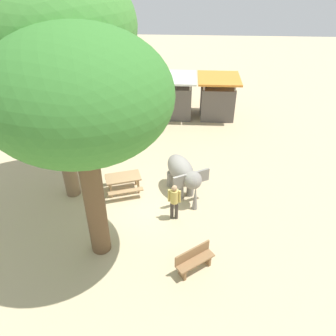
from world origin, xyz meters
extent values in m
plane|color=tan|center=(0.00, 0.00, 0.00)|extent=(60.00, 60.00, 0.00)
cylinder|color=gray|center=(1.58, 0.61, 0.36)|extent=(0.31, 0.31, 0.71)
cylinder|color=gray|center=(1.14, 0.38, 0.36)|extent=(0.31, 0.31, 0.71)
cylinder|color=gray|center=(1.12, 1.47, 0.36)|extent=(0.31, 0.31, 0.71)
cylinder|color=gray|center=(0.68, 1.24, 0.36)|extent=(0.31, 0.31, 0.71)
ellipsoid|color=gray|center=(1.13, 0.93, 1.14)|extent=(1.63, 2.00, 1.07)
sphere|color=gray|center=(1.64, -0.05, 1.27)|extent=(0.76, 0.76, 0.76)
cone|color=gray|center=(1.77, -0.30, 0.60)|extent=(0.24, 0.24, 1.20)
cube|color=gray|center=(2.03, 0.29, 1.27)|extent=(0.59, 0.37, 0.57)
cube|color=gray|center=(1.14, -0.18, 1.27)|extent=(0.59, 0.37, 0.57)
cylinder|color=#3F3833|center=(0.85, -0.91, 0.41)|extent=(0.14, 0.14, 0.82)
cylinder|color=#3F3833|center=(1.03, -0.92, 0.41)|extent=(0.14, 0.14, 0.82)
cylinder|color=tan|center=(0.94, -0.91, 1.11)|extent=(0.32, 0.32, 0.58)
sphere|color=tan|center=(0.94, -0.91, 1.51)|extent=(0.22, 0.22, 0.22)
cylinder|color=tan|center=(0.73, -0.89, 1.12)|extent=(0.09, 0.09, 0.55)
cylinder|color=tan|center=(1.15, -0.94, 1.12)|extent=(0.09, 0.09, 0.55)
cylinder|color=brown|center=(-3.56, 0.44, 2.62)|extent=(0.61, 0.61, 5.24)
ellipsoid|color=#478C38|center=(-3.56, 0.44, 6.97)|extent=(6.37, 5.84, 4.51)
cylinder|color=brown|center=(-1.64, -2.66, 2.23)|extent=(0.69, 0.69, 4.47)
ellipsoid|color=#387A2D|center=(-1.64, -2.66, 5.89)|extent=(5.24, 4.81, 3.71)
cube|color=olive|center=(1.74, -3.47, 0.45)|extent=(1.36, 1.16, 0.06)
cube|color=olive|center=(1.64, -3.33, 0.68)|extent=(1.15, 0.89, 0.40)
cube|color=olive|center=(2.16, -3.15, 0.21)|extent=(0.28, 0.34, 0.42)
cube|color=olive|center=(1.32, -3.78, 0.21)|extent=(0.28, 0.34, 0.42)
cube|color=#9E7A51|center=(-1.36, 0.72, 0.75)|extent=(1.67, 1.23, 0.06)
cylinder|color=#9E7A51|center=(-1.83, 0.23, 0.36)|extent=(0.10, 0.10, 0.72)
cylinder|color=#9E7A51|center=(-2.03, 0.84, 0.36)|extent=(0.10, 0.10, 0.72)
cylinder|color=#9E7A51|center=(-0.69, 0.61, 0.36)|extent=(0.10, 0.10, 0.72)
cylinder|color=#9E7A51|center=(-0.89, 1.21, 0.36)|extent=(0.10, 0.10, 0.72)
cube|color=#9E7A51|center=(-1.17, 0.14, 0.44)|extent=(1.50, 0.69, 0.05)
cube|color=#9E7A51|center=(-1.55, 1.31, 0.44)|extent=(1.50, 0.69, 0.05)
cube|color=#59514C|center=(-4.59, 8.60, 1.00)|extent=(2.00, 1.80, 2.00)
cube|color=#3856B2|center=(-4.59, 8.60, 2.46)|extent=(2.50, 2.50, 0.12)
cylinder|color=gray|center=(-3.69, 9.41, 1.20)|extent=(0.10, 0.10, 2.40)
cylinder|color=gray|center=(-3.69, 7.79, 1.20)|extent=(0.10, 0.10, 2.40)
cylinder|color=gray|center=(-5.49, 9.41, 1.20)|extent=(0.10, 0.10, 2.40)
cylinder|color=gray|center=(-5.49, 7.79, 1.20)|extent=(0.10, 0.10, 2.40)
cube|color=#59514C|center=(-1.99, 8.60, 1.00)|extent=(2.00, 1.80, 2.00)
cube|color=#C63833|center=(-1.99, 8.60, 2.46)|extent=(2.50, 2.50, 0.12)
cylinder|color=gray|center=(-1.09, 9.41, 1.20)|extent=(0.10, 0.10, 2.40)
cylinder|color=gray|center=(-1.09, 7.79, 1.20)|extent=(0.10, 0.10, 2.40)
cylinder|color=gray|center=(-2.89, 9.41, 1.20)|extent=(0.10, 0.10, 2.40)
cylinder|color=gray|center=(-2.89, 7.79, 1.20)|extent=(0.10, 0.10, 2.40)
cube|color=#59514C|center=(0.61, 8.60, 1.00)|extent=(2.00, 1.80, 2.00)
cube|color=silver|center=(0.61, 8.60, 2.46)|extent=(2.50, 2.50, 0.12)
cylinder|color=gray|center=(1.51, 9.41, 1.20)|extent=(0.10, 0.10, 2.40)
cylinder|color=gray|center=(1.51, 7.79, 1.20)|extent=(0.10, 0.10, 2.40)
cylinder|color=gray|center=(-0.29, 9.41, 1.20)|extent=(0.10, 0.10, 2.40)
cylinder|color=gray|center=(-0.29, 7.79, 1.20)|extent=(0.10, 0.10, 2.40)
cube|color=#59514C|center=(3.21, 8.60, 1.00)|extent=(2.00, 1.80, 2.00)
cube|color=orange|center=(3.21, 8.60, 2.46)|extent=(2.50, 2.50, 0.12)
cylinder|color=gray|center=(4.11, 9.41, 1.20)|extent=(0.10, 0.10, 2.40)
cylinder|color=gray|center=(4.11, 7.79, 1.20)|extent=(0.10, 0.10, 2.40)
cylinder|color=gray|center=(2.31, 9.41, 1.20)|extent=(0.10, 0.10, 2.40)
cylinder|color=gray|center=(2.31, 7.79, 1.20)|extent=(0.10, 0.10, 2.40)
camera|label=1|loc=(1.24, -11.11, 9.39)|focal=36.30mm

